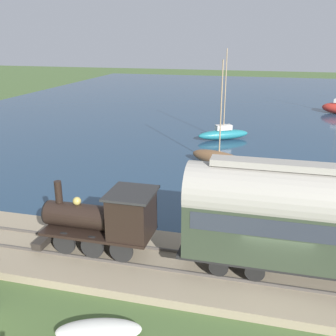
# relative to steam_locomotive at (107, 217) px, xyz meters

# --- Properties ---
(ground_plane) EXTENTS (200.00, 200.00, 0.00)m
(ground_plane) POSITION_rel_steam_locomotive_xyz_m (-0.25, -6.88, -2.04)
(ground_plane) COLOR #476033
(harbor_water) EXTENTS (80.00, 80.00, 0.01)m
(harbor_water) POSITION_rel_steam_locomotive_xyz_m (42.80, -6.88, -2.04)
(harbor_water) COLOR navy
(harbor_water) RESTS_ON ground
(rail_embankment) EXTENTS (5.00, 56.00, 0.47)m
(rail_embankment) POSITION_rel_steam_locomotive_xyz_m (-0.00, -6.88, -1.86)
(rail_embankment) COLOR gray
(rail_embankment) RESTS_ON ground
(steam_locomotive) EXTENTS (2.06, 5.25, 2.99)m
(steam_locomotive) POSITION_rel_steam_locomotive_xyz_m (0.00, 0.00, 0.00)
(steam_locomotive) COLOR black
(steam_locomotive) RESTS_ON rail_embankment
(passenger_coach) EXTENTS (2.22, 10.93, 4.56)m
(passenger_coach) POSITION_rel_steam_locomotive_xyz_m (0.00, -8.66, 0.96)
(passenger_coach) COLOR black
(passenger_coach) RESTS_ON rail_embankment
(sailboat_brown) EXTENTS (3.27, 4.86, 7.71)m
(sailboat_brown) POSITION_rel_steam_locomotive_xyz_m (14.13, -2.93, -1.43)
(sailboat_brown) COLOR brown
(sailboat_brown) RESTS_ON harbor_water
(sailboat_teal) EXTENTS (3.40, 4.87, 8.20)m
(sailboat_teal) POSITION_rel_steam_locomotive_xyz_m (22.14, -2.31, -1.46)
(sailboat_teal) COLOR #1E707A
(sailboat_teal) RESTS_ON harbor_water
(rowboat_far_out) EXTENTS (2.44, 2.41, 0.49)m
(rowboat_far_out) POSITION_rel_steam_locomotive_xyz_m (11.99, -10.80, -1.79)
(rowboat_far_out) COLOR silver
(rowboat_far_out) RESTS_ON harbor_water
(beached_dinghy) EXTENTS (1.88, 3.00, 0.44)m
(beached_dinghy) POSITION_rel_steam_locomotive_xyz_m (-4.39, -1.44, -1.82)
(beached_dinghy) COLOR silver
(beached_dinghy) RESTS_ON ground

